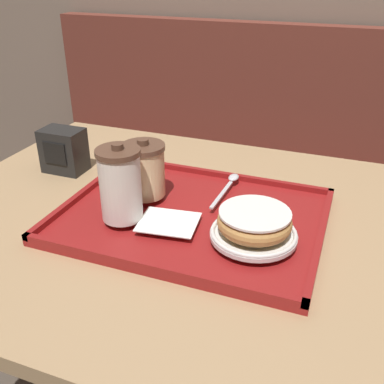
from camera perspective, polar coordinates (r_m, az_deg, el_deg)
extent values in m
cube|color=brown|center=(1.92, 2.28, -3.36)|extent=(1.47, 0.44, 0.45)
cube|color=brown|center=(1.88, 4.38, 12.54)|extent=(1.47, 0.08, 0.55)
cube|color=tan|center=(0.92, -1.71, -3.78)|extent=(1.06, 0.84, 0.03)
cylinder|color=#333338|center=(1.16, -1.44, -19.66)|extent=(0.08, 0.08, 0.72)
cube|color=maroon|center=(0.90, 0.00, -3.28)|extent=(0.51, 0.39, 0.01)
cube|color=maroon|center=(0.75, -5.19, -9.42)|extent=(0.51, 0.01, 0.01)
cube|color=maroon|center=(1.05, 3.65, 2.24)|extent=(0.51, 0.01, 0.01)
cube|color=maroon|center=(1.00, -13.53, 0.03)|extent=(0.01, 0.39, 0.01)
cube|color=maroon|center=(0.85, 16.01, -5.54)|extent=(0.01, 0.39, 0.01)
cube|color=white|center=(0.85, -3.00, -3.82)|extent=(0.12, 0.11, 0.00)
cylinder|color=white|center=(0.84, -9.05, 0.67)|extent=(0.08, 0.08, 0.13)
cylinder|color=brown|center=(0.82, -9.41, 5.04)|extent=(0.08, 0.08, 0.01)
cylinder|color=brown|center=(0.81, -9.47, 5.72)|extent=(0.02, 0.02, 0.01)
cylinder|color=#E0B784|center=(0.93, -6.07, 2.53)|extent=(0.08, 0.08, 0.10)
cylinder|color=brown|center=(0.91, -6.24, 5.70)|extent=(0.09, 0.09, 0.01)
cylinder|color=brown|center=(0.90, -6.27, 6.34)|extent=(0.02, 0.02, 0.01)
cylinder|color=white|center=(0.81, 7.81, -5.45)|extent=(0.16, 0.16, 0.01)
torus|color=white|center=(0.81, 7.83, -5.09)|extent=(0.15, 0.15, 0.01)
torus|color=tan|center=(0.80, 7.93, -3.78)|extent=(0.13, 0.13, 0.04)
cylinder|color=white|center=(0.79, 8.02, -2.62)|extent=(0.13, 0.13, 0.00)
ellipsoid|color=silver|center=(1.01, 5.31, 1.85)|extent=(0.02, 0.04, 0.01)
cube|color=silver|center=(0.94, 3.78, -0.32)|extent=(0.01, 0.13, 0.00)
cube|color=black|center=(1.13, -15.96, 5.10)|extent=(0.10, 0.07, 0.11)
cube|color=black|center=(1.10, -17.03, 4.69)|extent=(0.06, 0.00, 0.05)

